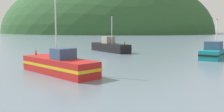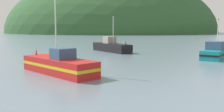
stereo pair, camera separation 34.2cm
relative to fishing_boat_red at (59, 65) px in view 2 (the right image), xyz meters
name	(u,v)px [view 2 (the right image)]	position (x,y,z in m)	size (l,w,h in m)	color
hill_mid_right	(108,33)	(-31.78, 174.57, -0.85)	(161.24, 128.99, 86.94)	#2D562D
hill_far_left	(131,32)	(-18.33, 214.28, -0.85)	(96.63, 77.30, 97.86)	#47703D
fishing_boat_red	(59,65)	(0.00, 0.00, 0.00)	(9.23, 7.53, 7.94)	red
fishing_boat_black	(111,47)	(0.62, 22.58, 0.04)	(8.42, 8.66, 6.58)	black
fishing_boat_teal	(217,52)	(17.29, 15.87, -0.01)	(5.91, 9.58, 5.62)	#147F84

